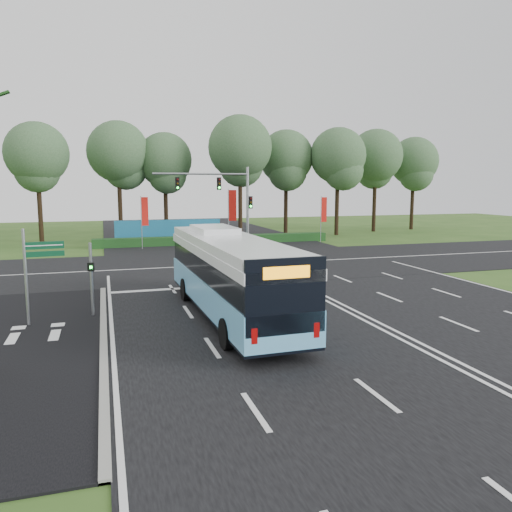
{
  "coord_description": "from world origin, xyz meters",
  "views": [
    {
      "loc": [
        -9.93,
        -20.92,
        5.47
      ],
      "look_at": [
        -2.91,
        2.0,
        2.06
      ],
      "focal_mm": 35.0,
      "sensor_mm": 36.0,
      "label": 1
    }
  ],
  "objects": [
    {
      "name": "ground",
      "position": [
        0.0,
        0.0,
        0.0
      ],
      "size": [
        120.0,
        120.0,
        0.0
      ],
      "primitive_type": "plane",
      "color": "#2F521B",
      "rests_on": "ground"
    },
    {
      "name": "road_main",
      "position": [
        0.0,
        0.0,
        0.02
      ],
      "size": [
        20.0,
        120.0,
        0.04
      ],
      "primitive_type": "cube",
      "color": "black",
      "rests_on": "ground"
    },
    {
      "name": "road_cross",
      "position": [
        0.0,
        12.0,
        0.03
      ],
      "size": [
        120.0,
        14.0,
        0.05
      ],
      "primitive_type": "cube",
      "color": "black",
      "rests_on": "ground"
    },
    {
      "name": "bike_path",
      "position": [
        -12.5,
        -3.0,
        0.03
      ],
      "size": [
        5.0,
        18.0,
        0.06
      ],
      "primitive_type": "cube",
      "color": "black",
      "rests_on": "ground"
    },
    {
      "name": "kerb_strip",
      "position": [
        -10.1,
        -3.0,
        0.06
      ],
      "size": [
        0.25,
        18.0,
        0.12
      ],
      "primitive_type": "cube",
      "color": "gray",
      "rests_on": "ground"
    },
    {
      "name": "city_bus",
      "position": [
        -5.03,
        -1.23,
        1.82
      ],
      "size": [
        2.96,
        12.62,
        3.61
      ],
      "rotation": [
        0.0,
        0.0,
        0.02
      ],
      "color": "#67BBEF",
      "rests_on": "ground"
    },
    {
      "name": "pedestrian_signal",
      "position": [
        -10.51,
        0.57,
        1.7
      ],
      "size": [
        0.28,
        0.4,
        3.12
      ],
      "rotation": [
        0.0,
        0.0,
        -0.29
      ],
      "color": "gray",
      "rests_on": "ground"
    },
    {
      "name": "street_sign",
      "position": [
        -12.55,
        -0.22,
        2.43
      ],
      "size": [
        1.49,
        0.23,
        3.83
      ],
      "rotation": [
        0.0,
        0.0,
        0.1
      ],
      "color": "gray",
      "rests_on": "ground"
    },
    {
      "name": "banner_flag_left",
      "position": [
        -6.6,
        22.63,
        2.98
      ],
      "size": [
        0.64,
        0.27,
        4.57
      ],
      "rotation": [
        0.0,
        0.0,
        0.35
      ],
      "color": "gray",
      "rests_on": "ground"
    },
    {
      "name": "banner_flag_mid",
      "position": [
        1.1,
        22.63,
        3.34
      ],
      "size": [
        0.7,
        0.36,
        5.16
      ],
      "rotation": [
        0.0,
        0.0,
        -0.43
      ],
      "color": "gray",
      "rests_on": "ground"
    },
    {
      "name": "banner_flag_right",
      "position": [
        10.23,
        22.92,
        2.89
      ],
      "size": [
        0.65,
        0.12,
        4.43
      ],
      "rotation": [
        0.0,
        0.0,
        0.11
      ],
      "color": "gray",
      "rests_on": "ground"
    },
    {
      "name": "traffic_light_gantry",
      "position": [
        0.21,
        20.5,
        4.66
      ],
      "size": [
        8.41,
        0.28,
        7.0
      ],
      "color": "gray",
      "rests_on": "ground"
    },
    {
      "name": "hedge",
      "position": [
        0.0,
        24.5,
        0.4
      ],
      "size": [
        22.0,
        1.2,
        0.8
      ],
      "primitive_type": "cube",
      "color": "#163814",
      "rests_on": "ground"
    },
    {
      "name": "blue_hoarding",
      "position": [
        -4.0,
        27.0,
        1.1
      ],
      "size": [
        10.0,
        0.3,
        2.2
      ],
      "primitive_type": "cube",
      "color": "#1B6A95",
      "rests_on": "ground"
    },
    {
      "name": "eucalyptus_row",
      "position": [
        4.18,
        31.18,
        8.55
      ],
      "size": [
        54.13,
        9.98,
        12.56
      ],
      "color": "black",
      "rests_on": "ground"
    }
  ]
}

